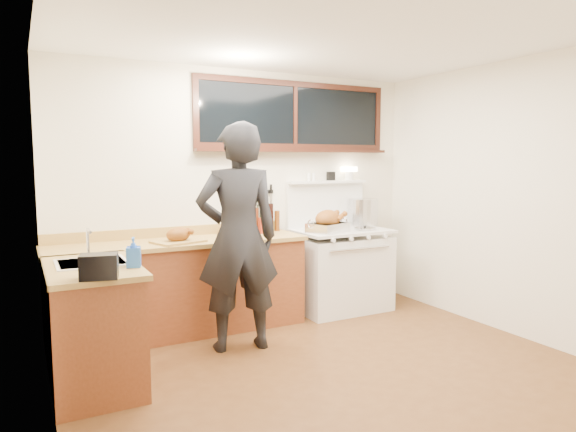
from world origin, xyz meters
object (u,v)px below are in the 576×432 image
cutting_board (179,237)px  roast_turkey (328,223)px  vintage_stove (340,268)px  man (238,237)px

cutting_board → roast_turkey: 1.60m
vintage_stove → roast_turkey: (-0.24, -0.13, 0.53)m
vintage_stove → roast_turkey: 0.60m
cutting_board → man: bearing=-54.9°
vintage_stove → man: bearing=-157.6°
vintage_stove → cutting_board: size_ratio=3.10×
vintage_stove → roast_turkey: vintage_stove is taller
roast_turkey → vintage_stove: bearing=28.4°
man → roast_turkey: bearing=21.1°
roast_turkey → cutting_board: bearing=177.8°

